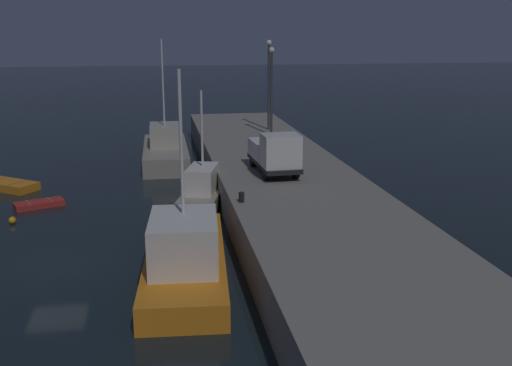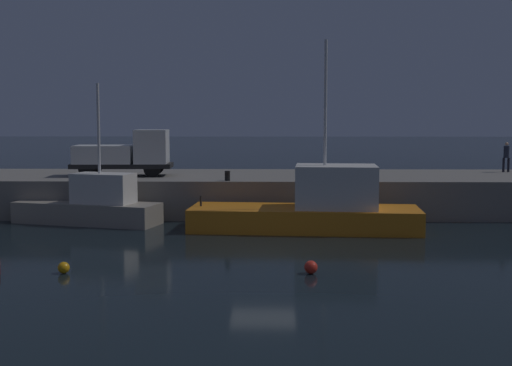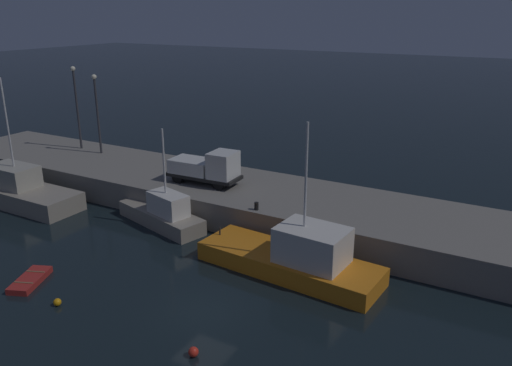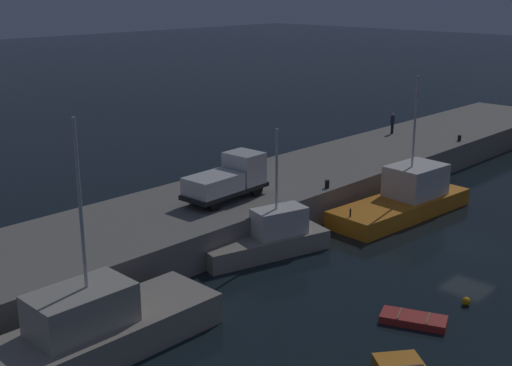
# 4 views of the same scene
# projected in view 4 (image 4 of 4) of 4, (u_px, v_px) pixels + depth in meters

# --- Properties ---
(ground_plane) EXTENTS (320.00, 320.00, 0.00)m
(ground_plane) POSITION_uv_depth(u_px,v_px,m) (471.00, 247.00, 37.55)
(ground_plane) COLOR black
(pier_quay) EXTENTS (68.43, 8.29, 2.04)m
(pier_quay) POSITION_uv_depth(u_px,v_px,m) (302.00, 186.00, 45.52)
(pier_quay) COLOR gray
(pier_quay) RESTS_ON ground
(fishing_trawler_red) EXTENTS (11.05, 3.48, 9.63)m
(fishing_trawler_red) POSITION_uv_depth(u_px,v_px,m) (89.00, 333.00, 26.25)
(fishing_trawler_red) COLOR gray
(fishing_trawler_red) RESTS_ON ground
(fishing_boat_blue) EXTENTS (10.90, 4.11, 8.82)m
(fishing_boat_blue) POSITION_uv_depth(u_px,v_px,m) (406.00, 198.00, 42.72)
(fishing_boat_blue) COLOR orange
(fishing_boat_blue) RESTS_ON ground
(fishing_boat_orange) EXTENTS (7.65, 3.99, 6.94)m
(fishing_boat_orange) POSITION_uv_depth(u_px,v_px,m) (269.00, 239.00, 36.35)
(fishing_boat_orange) COLOR gray
(fishing_boat_orange) RESTS_ON ground
(dinghy_orange_near) EXTENTS (2.17, 3.04, 0.38)m
(dinghy_orange_near) POSITION_uv_depth(u_px,v_px,m) (413.00, 319.00, 29.11)
(dinghy_orange_near) COLOR #B22823
(dinghy_orange_near) RESTS_ON ground
(mooring_buoy_mid) EXTENTS (0.40, 0.40, 0.40)m
(mooring_buoy_mid) POSITION_uv_depth(u_px,v_px,m) (466.00, 301.00, 30.73)
(mooring_buoy_mid) COLOR orange
(mooring_buoy_mid) RESTS_ON ground
(utility_truck) EXTENTS (5.58, 2.32, 2.56)m
(utility_truck) POSITION_uv_depth(u_px,v_px,m) (228.00, 179.00, 39.05)
(utility_truck) COLOR black
(utility_truck) RESTS_ON pier_quay
(dockworker) EXTENTS (0.46, 0.40, 1.78)m
(dockworker) POSITION_uv_depth(u_px,v_px,m) (393.00, 122.00, 56.24)
(dockworker) COLOR black
(dockworker) RESTS_ON pier_quay
(bollard_west) EXTENTS (0.28, 0.28, 0.51)m
(bollard_west) POSITION_uv_depth(u_px,v_px,m) (327.00, 184.00, 41.42)
(bollard_west) COLOR black
(bollard_west) RESTS_ON pier_quay
(bollard_central) EXTENTS (0.28, 0.28, 0.48)m
(bollard_central) POSITION_uv_depth(u_px,v_px,m) (459.00, 138.00, 53.85)
(bollard_central) COLOR black
(bollard_central) RESTS_ON pier_quay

